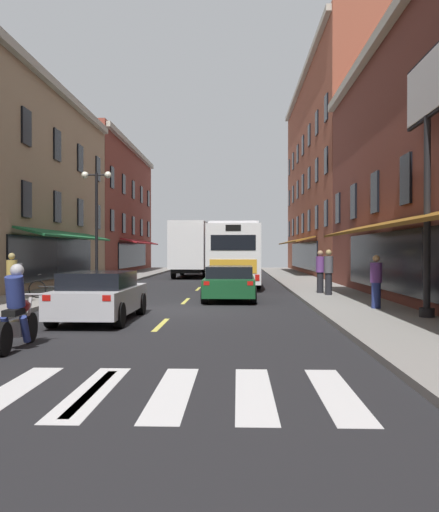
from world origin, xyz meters
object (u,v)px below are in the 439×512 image
box_truck (192,249)px  sedan_near (100,296)px  pedestrian_near (12,276)px  sedan_far (230,282)px  motorcycle_rider (17,313)px  pedestrian_rear (320,271)px  street_lamp_twin (97,224)px  transit_bus (235,254)px  sedan_mid (203,264)px  billboard_sign (427,115)px  pedestrian_mid (376,281)px  pedestrian_far (329,271)px  bicycle_near (52,288)px

box_truck → sedan_near: size_ratio=1.89×
pedestrian_near → sedan_far: bearing=-105.6°
motorcycle_rider → pedestrian_rear: pedestrian_rear is taller
pedestrian_near → street_lamp_twin: bearing=-44.5°
transit_bus → pedestrian_rear: (3.64, -7.83, -0.68)m
sedan_mid → street_lamp_twin: (-3.44, -24.33, 2.51)m
transit_bus → motorcycle_rider: 20.60m
billboard_sign → street_lamp_twin: bearing=138.3°
billboard_sign → sedan_near: billboard_sign is taller
pedestrian_mid → street_lamp_twin: (-10.95, 8.31, 2.21)m
pedestrian_near → pedestrian_far: bearing=-108.3°
motorcycle_rider → pedestrian_near: (-3.44, 7.74, 0.33)m
box_truck → street_lamp_twin: bearing=-103.8°
sedan_near → pedestrian_rear: bearing=48.2°
pedestrian_mid → pedestrian_rear: size_ratio=0.92×
bicycle_near → sedan_mid: bearing=82.6°
billboard_sign → box_truck: 25.72m
sedan_near → sedan_far: size_ratio=0.92×
billboard_sign → bicycle_near: billboard_sign is taller
sedan_near → bicycle_near: (-3.27, 5.42, -0.19)m
box_truck → bicycle_near: (-3.71, -18.64, -1.56)m
sedan_near → transit_bus: bearing=77.2°
billboard_sign → pedestrian_far: (-1.39, 7.14, -4.46)m
transit_bus → sedan_near: (-3.62, -15.95, -1.06)m
sedan_near → pedestrian_near: bearing=138.2°
pedestrian_near → box_truck: bearing=-47.9°
transit_bus → pedestrian_mid: 14.52m
sedan_mid → street_lamp_twin: bearing=-98.1°
motorcycle_rider → street_lamp_twin: street_lamp_twin is taller
box_truck → sedan_near: 24.10m
box_truck → sedan_far: 18.09m
billboard_sign → pedestrian_far: billboard_sign is taller
sedan_far → pedestrian_near: pedestrian_near is taller
sedan_mid → pedestrian_rear: 27.50m
transit_bus → bicycle_near: (-6.89, -10.53, -1.24)m
pedestrian_near → motorcycle_rider: bearing=168.1°
bicycle_near → pedestrian_mid: (11.31, -3.28, 0.48)m
sedan_mid → sedan_far: sedan_mid is taller
box_truck → sedan_near: (-0.44, -24.06, -1.37)m
pedestrian_rear → bicycle_near: bearing=-142.3°
pedestrian_rear → pedestrian_near: bearing=-134.5°
pedestrian_rear → billboard_sign: bearing=-55.7°
billboard_sign → sedan_near: size_ratio=1.65×
motorcycle_rider → billboard_sign: bearing=24.2°
pedestrian_far → box_truck: bearing=67.2°
billboard_sign → bicycle_near: (-12.10, 5.42, -5.04)m
sedan_mid → pedestrian_far: size_ratio=2.43×
bicycle_near → pedestrian_far: size_ratio=0.93×
sedan_near → box_truck: bearing=89.0°
sedan_near → pedestrian_mid: (8.04, 2.14, 0.29)m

